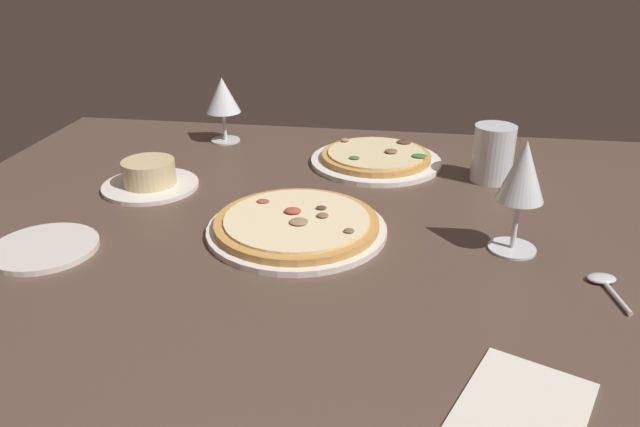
% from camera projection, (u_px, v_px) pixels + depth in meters
% --- Properties ---
extents(dining_table, '(1.50, 1.10, 0.04)m').
position_uv_depth(dining_table, '(343.00, 239.00, 1.02)').
color(dining_table, brown).
rests_on(dining_table, ground).
extents(pizza_main, '(0.29, 0.29, 0.03)m').
position_uv_depth(pizza_main, '(297.00, 225.00, 0.99)').
color(pizza_main, silver).
rests_on(pizza_main, dining_table).
extents(pizza_side, '(0.27, 0.27, 0.03)m').
position_uv_depth(pizza_side, '(376.00, 158.00, 1.29)').
color(pizza_side, white).
rests_on(pizza_side, dining_table).
extents(ramekin_on_saucer, '(0.18, 0.18, 0.05)m').
position_uv_depth(ramekin_on_saucer, '(150.00, 177.00, 1.16)').
color(ramekin_on_saucer, silver).
rests_on(ramekin_on_saucer, dining_table).
extents(wine_glass_far, '(0.08, 0.08, 0.15)m').
position_uv_depth(wine_glass_far, '(223.00, 97.00, 1.39)').
color(wine_glass_far, silver).
rests_on(wine_glass_far, dining_table).
extents(wine_glass_near, '(0.07, 0.07, 0.18)m').
position_uv_depth(wine_glass_near, '(523.00, 175.00, 0.89)').
color(wine_glass_near, silver).
rests_on(wine_glass_near, dining_table).
extents(water_glass, '(0.08, 0.08, 0.11)m').
position_uv_depth(water_glass, '(493.00, 157.00, 1.19)').
color(water_glass, silver).
rests_on(water_glass, dining_table).
extents(side_plate, '(0.16, 0.16, 0.01)m').
position_uv_depth(side_plate, '(44.00, 248.00, 0.94)').
color(side_plate, silver).
rests_on(side_plate, dining_table).
extents(paper_menu, '(0.18, 0.22, 0.00)m').
position_uv_depth(paper_menu, '(519.00, 416.00, 0.62)').
color(paper_menu, silver).
rests_on(paper_menu, dining_table).
extents(spoon, '(0.04, 0.10, 0.01)m').
position_uv_depth(spoon, '(605.00, 283.00, 0.85)').
color(spoon, silver).
rests_on(spoon, dining_table).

